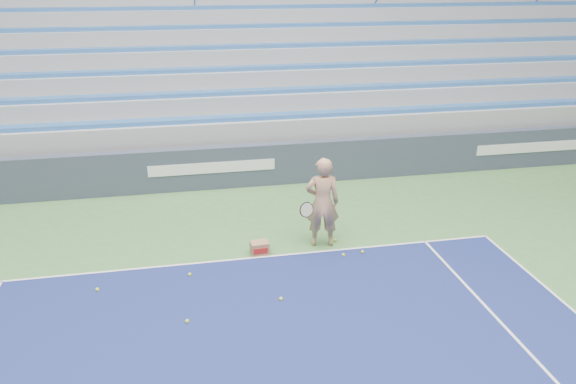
% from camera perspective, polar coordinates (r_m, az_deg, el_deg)
% --- Properties ---
extents(sponsor_barrier, '(30.00, 0.32, 1.10)m').
position_cam_1_polar(sponsor_barrier, '(14.52, -7.72, 2.47)').
color(sponsor_barrier, '#343C50').
rests_on(sponsor_barrier, ground).
extents(bleachers, '(31.00, 9.15, 7.30)m').
position_cam_1_polar(bleachers, '(19.65, -9.18, 12.90)').
color(bleachers, '#95979D').
rests_on(bleachers, ground).
extents(tennis_player, '(0.98, 0.89, 1.88)m').
position_cam_1_polar(tennis_player, '(11.25, 3.50, -1.08)').
color(tennis_player, tan).
rests_on(tennis_player, ground).
extents(ball_box, '(0.37, 0.30, 0.26)m').
position_cam_1_polar(ball_box, '(11.22, -2.90, -5.71)').
color(ball_box, '#996C4A').
rests_on(ball_box, ground).
extents(tennis_ball_0, '(0.07, 0.07, 0.07)m').
position_cam_1_polar(tennis_ball_0, '(9.79, -0.71, -10.80)').
color(tennis_ball_0, '#D5E52E').
rests_on(tennis_ball_0, ground).
extents(tennis_ball_1, '(0.07, 0.07, 0.07)m').
position_cam_1_polar(tennis_ball_1, '(10.65, -9.95, -8.25)').
color(tennis_ball_1, '#D5E52E').
rests_on(tennis_ball_1, ground).
extents(tennis_ball_2, '(0.07, 0.07, 0.07)m').
position_cam_1_polar(tennis_ball_2, '(9.39, -10.21, -12.79)').
color(tennis_ball_2, '#D5E52E').
rests_on(tennis_ball_2, ground).
extents(tennis_ball_3, '(0.07, 0.07, 0.07)m').
position_cam_1_polar(tennis_ball_3, '(11.21, 5.65, -6.37)').
color(tennis_ball_3, '#D5E52E').
rests_on(tennis_ball_3, ground).
extents(tennis_ball_4, '(0.07, 0.07, 0.07)m').
position_cam_1_polar(tennis_ball_4, '(11.78, 4.81, -4.89)').
color(tennis_ball_4, '#D5E52E').
rests_on(tennis_ball_4, ground).
extents(tennis_ball_5, '(0.07, 0.07, 0.07)m').
position_cam_1_polar(tennis_ball_5, '(10.59, -18.80, -9.36)').
color(tennis_ball_5, '#D5E52E').
rests_on(tennis_ball_5, ground).
extents(tennis_ball_6, '(0.07, 0.07, 0.07)m').
position_cam_1_polar(tennis_ball_6, '(11.37, 7.58, -6.05)').
color(tennis_ball_6, '#D5E52E').
rests_on(tennis_ball_6, ground).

